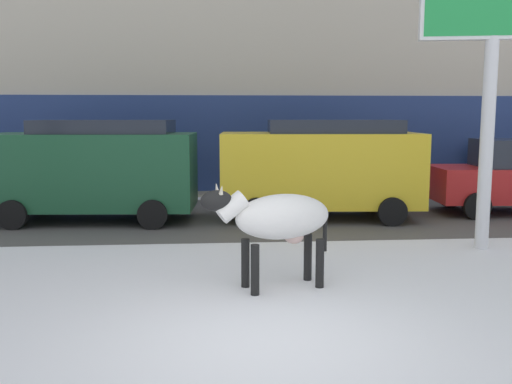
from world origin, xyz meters
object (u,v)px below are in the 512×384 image
(cow_holstein, at_px, (279,218))
(billboard, at_px, (495,6))
(car_yellow_van, at_px, (321,166))
(car_darkgreen_van, at_px, (94,168))
(pedestrian_by_cars, at_px, (475,167))

(cow_holstein, relative_size, billboard, 0.35)
(cow_holstein, bearing_deg, car_yellow_van, 72.94)
(billboard, relative_size, car_darkgreen_van, 1.18)
(car_darkgreen_van, relative_size, pedestrian_by_cars, 2.73)
(cow_holstein, relative_size, pedestrian_by_cars, 1.12)
(car_yellow_van, xyz_separation_m, pedestrian_by_cars, (5.33, 3.29, -0.36))
(pedestrian_by_cars, bearing_deg, cow_holstein, -128.96)
(cow_holstein, xyz_separation_m, pedestrian_by_cars, (6.97, 8.62, -0.12))
(cow_holstein, relative_size, car_darkgreen_van, 0.41)
(billboard, relative_size, car_yellow_van, 1.18)
(cow_holstein, height_order, billboard, billboard)
(cow_holstein, xyz_separation_m, car_yellow_van, (1.64, 5.33, 0.24))
(pedestrian_by_cars, bearing_deg, billboard, -114.32)
(car_darkgreen_van, height_order, pedestrian_by_cars, car_darkgreen_van)
(billboard, bearing_deg, car_darkgreen_van, 156.34)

